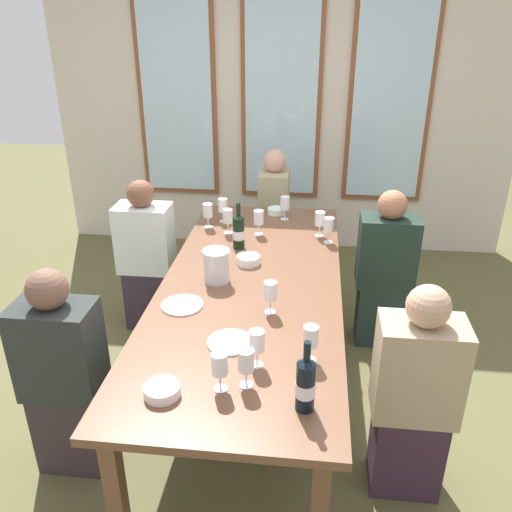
{
  "coord_description": "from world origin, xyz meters",
  "views": [
    {
      "loc": [
        0.33,
        -2.61,
        2.15
      ],
      "look_at": [
        0.0,
        0.26,
        0.79
      ],
      "focal_mm": 37.01,
      "sensor_mm": 36.0,
      "label": 1
    }
  ],
  "objects_px": {
    "seated_person_2": "(147,259)",
    "wine_glass_9": "(285,204)",
    "wine_glass_5": "(320,220)",
    "wine_glass_4": "(223,206)",
    "wine_glass_7": "(329,226)",
    "wine_glass_0": "(311,337)",
    "seated_person_3": "(385,273)",
    "wine_bottle_0": "(239,231)",
    "seated_person_1": "(414,398)",
    "wine_glass_1": "(246,362)",
    "tasting_bowl_0": "(276,211)",
    "wine_glass_8": "(270,291)",
    "white_plate_0": "(230,342)",
    "wine_glass_11": "(259,219)",
    "tasting_bowl_1": "(162,390)",
    "wine_glass_10": "(257,342)",
    "white_plate_1": "(182,305)",
    "metal_pitcher": "(216,266)",
    "tasting_bowl_2": "(248,260)",
    "wine_glass_3": "(220,365)",
    "wine_glass_2": "(228,217)",
    "wine_glass_6": "(208,211)",
    "seated_person_4": "(274,217)",
    "wine_bottle_1": "(306,384)",
    "seated_person_0": "(64,378)",
    "dining_table": "(251,293)"
  },
  "relations": [
    {
      "from": "wine_glass_5",
      "to": "wine_glass_7",
      "type": "relative_size",
      "value": 1.0
    },
    {
      "from": "wine_glass_1",
      "to": "wine_glass_7",
      "type": "height_order",
      "value": "same"
    },
    {
      "from": "white_plate_0",
      "to": "seated_person_2",
      "type": "distance_m",
      "value": 1.51
    },
    {
      "from": "wine_bottle_1",
      "to": "seated_person_3",
      "type": "xyz_separation_m",
      "value": [
        0.5,
        1.63,
        -0.33
      ]
    },
    {
      "from": "wine_glass_4",
      "to": "wine_glass_11",
      "type": "bearing_deg",
      "value": -36.99
    },
    {
      "from": "white_plate_1",
      "to": "wine_glass_7",
      "type": "relative_size",
      "value": 1.27
    },
    {
      "from": "wine_glass_10",
      "to": "wine_bottle_1",
      "type": "bearing_deg",
      "value": -49.39
    },
    {
      "from": "tasting_bowl_1",
      "to": "wine_glass_10",
      "type": "height_order",
      "value": "wine_glass_10"
    },
    {
      "from": "wine_glass_4",
      "to": "wine_glass_9",
      "type": "bearing_deg",
      "value": 11.98
    },
    {
      "from": "dining_table",
      "to": "seated_person_3",
      "type": "xyz_separation_m",
      "value": [
        0.83,
        0.64,
        -0.15
      ]
    },
    {
      "from": "tasting_bowl_2",
      "to": "wine_glass_10",
      "type": "bearing_deg",
      "value": -80.59
    },
    {
      "from": "wine_glass_2",
      "to": "wine_glass_6",
      "type": "relative_size",
      "value": 1.0
    },
    {
      "from": "seated_person_0",
      "to": "wine_glass_5",
      "type": "bearing_deg",
      "value": 49.17
    },
    {
      "from": "wine_bottle_1",
      "to": "wine_glass_0",
      "type": "distance_m",
      "value": 0.31
    },
    {
      "from": "seated_person_2",
      "to": "wine_glass_1",
      "type": "bearing_deg",
      "value": -59.31
    },
    {
      "from": "tasting_bowl_1",
      "to": "wine_glass_10",
      "type": "relative_size",
      "value": 0.85
    },
    {
      "from": "wine_glass_4",
      "to": "wine_glass_9",
      "type": "height_order",
      "value": "same"
    },
    {
      "from": "white_plate_1",
      "to": "seated_person_3",
      "type": "height_order",
      "value": "seated_person_3"
    },
    {
      "from": "wine_glass_3",
      "to": "wine_glass_10",
      "type": "distance_m",
      "value": 0.22
    },
    {
      "from": "tasting_bowl_0",
      "to": "wine_glass_11",
      "type": "distance_m",
      "value": 0.44
    },
    {
      "from": "tasting_bowl_1",
      "to": "wine_glass_2",
      "type": "bearing_deg",
      "value": 90.3
    },
    {
      "from": "wine_glass_5",
      "to": "wine_glass_9",
      "type": "distance_m",
      "value": 0.38
    },
    {
      "from": "metal_pitcher",
      "to": "wine_glass_0",
      "type": "xyz_separation_m",
      "value": [
        0.54,
        -0.69,
        0.03
      ]
    },
    {
      "from": "white_plate_1",
      "to": "seated_person_2",
      "type": "xyz_separation_m",
      "value": [
        -0.5,
        0.96,
        -0.22
      ]
    },
    {
      "from": "white_plate_1",
      "to": "wine_glass_10",
      "type": "distance_m",
      "value": 0.65
    },
    {
      "from": "wine_bottle_0",
      "to": "seated_person_1",
      "type": "bearing_deg",
      "value": -48.76
    },
    {
      "from": "wine_glass_5",
      "to": "seated_person_3",
      "type": "xyz_separation_m",
      "value": [
        0.45,
        -0.09,
        -0.33
      ]
    },
    {
      "from": "wine_glass_8",
      "to": "wine_glass_11",
      "type": "height_order",
      "value": "same"
    },
    {
      "from": "tasting_bowl_1",
      "to": "wine_glass_9",
      "type": "bearing_deg",
      "value": 79.75
    },
    {
      "from": "seated_person_3",
      "to": "wine_glass_1",
      "type": "bearing_deg",
      "value": -115.93
    },
    {
      "from": "wine_glass_4",
      "to": "wine_glass_7",
      "type": "bearing_deg",
      "value": -21.42
    },
    {
      "from": "seated_person_2",
      "to": "wine_glass_9",
      "type": "bearing_deg",
      "value": 20.04
    },
    {
      "from": "wine_glass_10",
      "to": "seated_person_3",
      "type": "relative_size",
      "value": 0.16
    },
    {
      "from": "wine_glass_8",
      "to": "seated_person_4",
      "type": "relative_size",
      "value": 0.16
    },
    {
      "from": "white_plate_0",
      "to": "white_plate_1",
      "type": "bearing_deg",
      "value": 134.82
    },
    {
      "from": "wine_glass_0",
      "to": "seated_person_3",
      "type": "height_order",
      "value": "seated_person_3"
    },
    {
      "from": "wine_glass_11",
      "to": "wine_glass_5",
      "type": "bearing_deg",
      "value": 2.86
    },
    {
      "from": "seated_person_4",
      "to": "wine_glass_6",
      "type": "bearing_deg",
      "value": -116.68
    },
    {
      "from": "metal_pitcher",
      "to": "tasting_bowl_2",
      "type": "bearing_deg",
      "value": 58.14
    },
    {
      "from": "wine_bottle_1",
      "to": "seated_person_1",
      "type": "relative_size",
      "value": 0.28
    },
    {
      "from": "tasting_bowl_0",
      "to": "wine_glass_10",
      "type": "height_order",
      "value": "wine_glass_10"
    },
    {
      "from": "tasting_bowl_2",
      "to": "seated_person_3",
      "type": "height_order",
      "value": "seated_person_3"
    },
    {
      "from": "metal_pitcher",
      "to": "wine_glass_9",
      "type": "bearing_deg",
      "value": 72.37
    },
    {
      "from": "tasting_bowl_0",
      "to": "seated_person_0",
      "type": "bearing_deg",
      "value": -116.2
    },
    {
      "from": "wine_glass_10",
      "to": "wine_glass_2",
      "type": "bearing_deg",
      "value": 104.1
    },
    {
      "from": "wine_glass_4",
      "to": "seated_person_1",
      "type": "bearing_deg",
      "value": -53.51
    },
    {
      "from": "wine_glass_1",
      "to": "wine_glass_4",
      "type": "height_order",
      "value": "same"
    },
    {
      "from": "white_plate_0",
      "to": "seated_person_3",
      "type": "bearing_deg",
      "value": 55.26
    },
    {
      "from": "tasting_bowl_0",
      "to": "wine_glass_8",
      "type": "height_order",
      "value": "wine_glass_8"
    },
    {
      "from": "tasting_bowl_2",
      "to": "wine_glass_10",
      "type": "height_order",
      "value": "wine_glass_10"
    }
  ]
}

